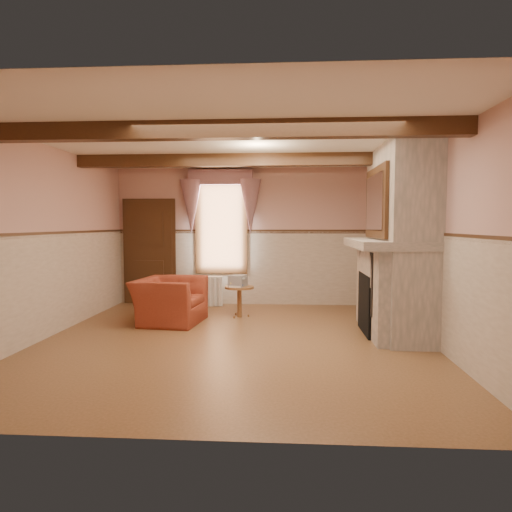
# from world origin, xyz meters

# --- Properties ---
(floor) EXTENTS (5.50, 6.00, 0.01)m
(floor) POSITION_xyz_m (0.00, 0.00, 0.00)
(floor) COLOR brown
(floor) RESTS_ON ground
(ceiling) EXTENTS (5.50, 6.00, 0.01)m
(ceiling) POSITION_xyz_m (0.00, 0.00, 2.80)
(ceiling) COLOR silver
(ceiling) RESTS_ON wall_back
(wall_back) EXTENTS (5.50, 0.02, 2.80)m
(wall_back) POSITION_xyz_m (0.00, 3.00, 1.40)
(wall_back) COLOR tan
(wall_back) RESTS_ON floor
(wall_front) EXTENTS (5.50, 0.02, 2.80)m
(wall_front) POSITION_xyz_m (0.00, -3.00, 1.40)
(wall_front) COLOR tan
(wall_front) RESTS_ON floor
(wall_left) EXTENTS (0.02, 6.00, 2.80)m
(wall_left) POSITION_xyz_m (-2.75, 0.00, 1.40)
(wall_left) COLOR tan
(wall_left) RESTS_ON floor
(wall_right) EXTENTS (0.02, 6.00, 2.80)m
(wall_right) POSITION_xyz_m (2.75, 0.00, 1.40)
(wall_right) COLOR tan
(wall_right) RESTS_ON floor
(wainscot) EXTENTS (5.50, 6.00, 1.50)m
(wainscot) POSITION_xyz_m (0.00, 0.00, 0.75)
(wainscot) COLOR beige
(wainscot) RESTS_ON floor
(chair_rail) EXTENTS (5.50, 6.00, 0.08)m
(chair_rail) POSITION_xyz_m (0.00, 0.00, 1.50)
(chair_rail) COLOR black
(chair_rail) RESTS_ON wainscot
(firebox) EXTENTS (0.20, 0.95, 0.90)m
(firebox) POSITION_xyz_m (2.00, 0.60, 0.45)
(firebox) COLOR black
(firebox) RESTS_ON floor
(armchair) EXTENTS (1.14, 1.26, 0.75)m
(armchair) POSITION_xyz_m (-1.21, 1.10, 0.37)
(armchair) COLOR maroon
(armchair) RESTS_ON floor
(side_table) EXTENTS (0.54, 0.54, 0.55)m
(side_table) POSITION_xyz_m (-0.10, 1.66, 0.28)
(side_table) COLOR brown
(side_table) RESTS_ON floor
(book_stack) EXTENTS (0.33, 0.38, 0.20)m
(book_stack) POSITION_xyz_m (-0.12, 1.63, 0.65)
(book_stack) COLOR #B7AD8C
(book_stack) RESTS_ON side_table
(radiator) EXTENTS (0.72, 0.28, 0.60)m
(radiator) POSITION_xyz_m (-0.90, 2.70, 0.30)
(radiator) COLOR silver
(radiator) RESTS_ON floor
(bowl) EXTENTS (0.35, 0.35, 0.09)m
(bowl) POSITION_xyz_m (2.24, 0.47, 1.46)
(bowl) COLOR brown
(bowl) RESTS_ON mantel
(mantel_clock) EXTENTS (0.14, 0.24, 0.20)m
(mantel_clock) POSITION_xyz_m (2.24, 1.40, 1.52)
(mantel_clock) COLOR black
(mantel_clock) RESTS_ON mantel
(oil_lamp) EXTENTS (0.11, 0.11, 0.28)m
(oil_lamp) POSITION_xyz_m (2.24, 1.02, 1.56)
(oil_lamp) COLOR #C27D36
(oil_lamp) RESTS_ON mantel
(candle_red) EXTENTS (0.06, 0.06, 0.16)m
(candle_red) POSITION_xyz_m (2.24, 0.09, 1.50)
(candle_red) COLOR #B51626
(candle_red) RESTS_ON mantel
(jar_yellow) EXTENTS (0.06, 0.06, 0.12)m
(jar_yellow) POSITION_xyz_m (2.24, 0.14, 1.48)
(jar_yellow) COLOR yellow
(jar_yellow) RESTS_ON mantel
(fireplace) EXTENTS (0.85, 2.00, 2.80)m
(fireplace) POSITION_xyz_m (2.42, 0.60, 1.40)
(fireplace) COLOR gray
(fireplace) RESTS_ON floor
(mantel) EXTENTS (1.05, 2.05, 0.12)m
(mantel) POSITION_xyz_m (2.24, 0.60, 1.36)
(mantel) COLOR gray
(mantel) RESTS_ON fireplace
(overmantel_mirror) EXTENTS (0.06, 1.44, 1.04)m
(overmantel_mirror) POSITION_xyz_m (2.06, 0.60, 1.97)
(overmantel_mirror) COLOR silver
(overmantel_mirror) RESTS_ON fireplace
(door) EXTENTS (1.10, 0.10, 2.10)m
(door) POSITION_xyz_m (-2.10, 2.94, 1.05)
(door) COLOR black
(door) RESTS_ON floor
(window) EXTENTS (1.06, 0.08, 2.02)m
(window) POSITION_xyz_m (-0.60, 2.97, 1.65)
(window) COLOR white
(window) RESTS_ON wall_back
(window_drapes) EXTENTS (1.30, 0.14, 1.40)m
(window_drapes) POSITION_xyz_m (-0.60, 2.88, 2.25)
(window_drapes) COLOR gray
(window_drapes) RESTS_ON wall_back
(ceiling_beam_front) EXTENTS (5.50, 0.18, 0.20)m
(ceiling_beam_front) POSITION_xyz_m (0.00, -1.20, 2.70)
(ceiling_beam_front) COLOR black
(ceiling_beam_front) RESTS_ON ceiling
(ceiling_beam_back) EXTENTS (5.50, 0.18, 0.20)m
(ceiling_beam_back) POSITION_xyz_m (0.00, 1.20, 2.70)
(ceiling_beam_back) COLOR black
(ceiling_beam_back) RESTS_ON ceiling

